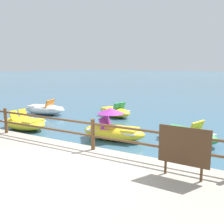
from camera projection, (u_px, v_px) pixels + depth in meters
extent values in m
cylinder|color=brown|center=(6.00, 121.00, 9.68)|extent=(0.12, 0.12, 0.95)
cylinder|color=brown|center=(93.00, 134.00, 7.74)|extent=(0.12, 0.12, 0.95)
cylinder|color=brown|center=(93.00, 124.00, 7.68)|extent=(23.80, 0.07, 0.07)
cylinder|color=brown|center=(93.00, 136.00, 7.75)|extent=(23.80, 0.07, 0.07)
cube|color=silver|center=(184.00, 146.00, 5.75)|extent=(1.10, 0.08, 0.80)
cube|color=#4C331E|center=(184.00, 146.00, 5.74)|extent=(1.18, 0.07, 0.88)
cylinder|color=#4C331E|center=(165.00, 166.00, 6.06)|extent=(0.06, 0.06, 0.35)
cylinder|color=#4C331E|center=(201.00, 174.00, 5.64)|extent=(0.06, 0.06, 0.35)
ellipsoid|color=yellow|center=(115.00, 112.00, 14.84)|extent=(2.36, 1.72, 0.53)
cube|color=silver|center=(115.00, 110.00, 14.82)|extent=(1.85, 1.39, 0.06)
cube|color=#339956|center=(120.00, 109.00, 14.85)|extent=(0.50, 0.50, 0.08)
cube|color=#339956|center=(122.00, 106.00, 14.68)|extent=(0.31, 0.44, 0.43)
cube|color=#339956|center=(114.00, 110.00, 14.54)|extent=(0.50, 0.50, 0.08)
cube|color=#339956|center=(116.00, 107.00, 14.37)|extent=(0.31, 0.44, 0.43)
cube|color=yellow|center=(108.00, 108.00, 15.23)|extent=(0.68, 0.91, 0.12)
ellipsoid|color=yellow|center=(114.00, 132.00, 10.22)|extent=(2.69, 1.42, 0.59)
cube|color=silver|center=(114.00, 130.00, 10.20)|extent=(2.10, 1.15, 0.06)
cube|color=purple|center=(107.00, 129.00, 10.05)|extent=(0.45, 0.45, 0.08)
cube|color=purple|center=(103.00, 123.00, 10.08)|extent=(0.25, 0.42, 0.43)
cube|color=purple|center=(111.00, 127.00, 10.46)|extent=(0.45, 0.45, 0.08)
cube|color=purple|center=(107.00, 121.00, 10.49)|extent=(0.25, 0.42, 0.43)
cube|color=yellow|center=(130.00, 130.00, 9.92)|extent=(0.66, 0.85, 0.12)
cone|color=purple|center=(111.00, 111.00, 10.11)|extent=(1.18, 1.18, 0.22)
ellipsoid|color=white|center=(45.00, 109.00, 15.54)|extent=(2.77, 1.64, 0.60)
cube|color=silver|center=(45.00, 108.00, 15.52)|extent=(2.17, 1.32, 0.06)
cube|color=orange|center=(50.00, 106.00, 15.67)|extent=(0.47, 0.47, 0.08)
cube|color=orange|center=(52.00, 103.00, 15.57)|extent=(0.28, 0.43, 0.43)
cube|color=orange|center=(45.00, 107.00, 15.24)|extent=(0.47, 0.47, 0.08)
cube|color=orange|center=(48.00, 104.00, 15.14)|extent=(0.28, 0.43, 0.43)
cube|color=white|center=(35.00, 106.00, 15.73)|extent=(0.72, 0.90, 0.12)
ellipsoid|color=yellow|center=(24.00, 123.00, 11.88)|extent=(2.38, 1.31, 0.57)
cube|color=silver|center=(24.00, 121.00, 11.87)|extent=(1.86, 1.08, 0.06)
cube|color=yellow|center=(17.00, 120.00, 11.72)|extent=(0.41, 0.41, 0.08)
cube|color=yellow|center=(14.00, 115.00, 11.78)|extent=(0.21, 0.40, 0.43)
cube|color=yellow|center=(26.00, 118.00, 12.16)|extent=(0.41, 0.41, 0.08)
cube|color=yellow|center=(23.00, 113.00, 12.21)|extent=(0.21, 0.40, 0.43)
cube|color=yellow|center=(34.00, 121.00, 11.53)|extent=(0.53, 0.90, 0.12)
ellipsoid|color=green|center=(187.00, 135.00, 9.92)|extent=(2.67, 1.80, 0.56)
cube|color=silver|center=(188.00, 132.00, 9.90)|extent=(2.10, 1.45, 0.06)
cube|color=yellow|center=(195.00, 130.00, 9.90)|extent=(0.50, 0.50, 0.08)
cube|color=yellow|center=(200.00, 126.00, 9.73)|extent=(0.32, 0.44, 0.43)
cube|color=yellow|center=(189.00, 133.00, 9.61)|extent=(0.50, 0.50, 0.08)
cube|color=yellow|center=(194.00, 128.00, 9.44)|extent=(0.32, 0.44, 0.43)
cube|color=green|center=(173.00, 128.00, 10.38)|extent=(0.75, 0.90, 0.12)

